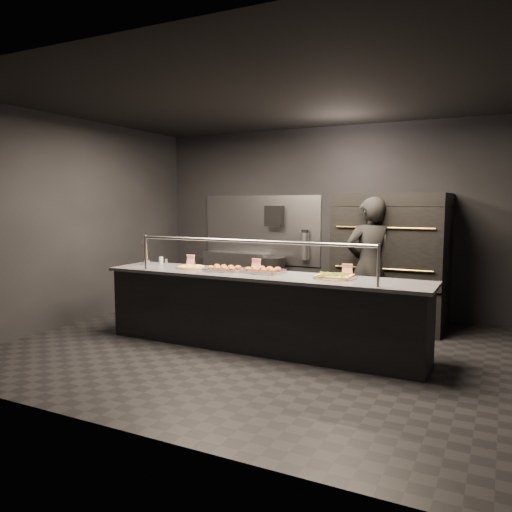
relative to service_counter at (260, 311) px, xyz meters
The scene contains 15 objects.
room 1.03m from the service_counter, 115.57° to the left, with size 6.04×6.00×3.00m.
service_counter is the anchor object (origin of this frame).
pizza_oven 2.30m from the service_counter, 57.73° to the left, with size 1.50×1.23×1.91m.
prep_shelf 2.82m from the service_counter, 124.59° to the left, with size 1.20×0.35×0.90m, color #99999E.
towel_dispenser 2.78m from the service_counter, 110.63° to the left, with size 0.30×0.20×0.35m, color black.
fire_extinguisher 2.50m from the service_counter, 98.30° to the left, with size 0.14×0.14×0.51m.
beer_tap 1.91m from the service_counter, behind, with size 0.12×0.17×0.47m.
round_pizza 1.13m from the service_counter, behind, with size 0.40×0.40×0.03m.
slider_tray_a 0.70m from the service_counter, behind, with size 0.54×0.48×0.07m.
slider_tray_b 0.49m from the service_counter, 90.18° to the left, with size 0.54×0.45×0.08m.
square_pizza 1.03m from the service_counter, ahead, with size 0.51×0.51×0.05m.
condiment_jar 1.77m from the service_counter, behind, with size 0.15×0.06×0.10m.
tent_cards 0.61m from the service_counter, 114.23° to the left, with size 2.32×0.04×0.15m.
trash_bin 2.40m from the service_counter, 112.06° to the left, with size 0.52×0.52×0.86m, color black.
worker 1.68m from the service_counter, 50.12° to the left, with size 0.68×0.45×1.86m, color black.
Camera 1 is at (2.65, -5.38, 1.79)m, focal length 35.00 mm.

